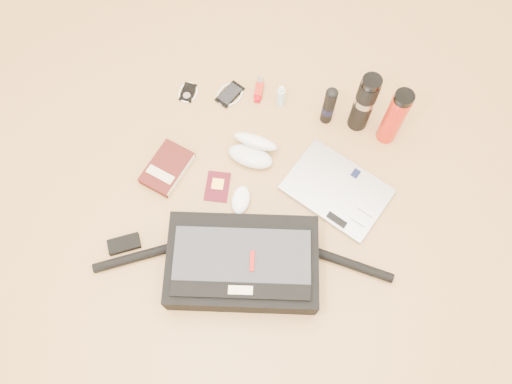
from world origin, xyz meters
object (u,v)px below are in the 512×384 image
laptop (337,190)px  book (167,168)px  thermos_red (394,117)px  messenger_bag (242,263)px  thermos_black (364,103)px

laptop → book: (-0.64, -0.10, 0.01)m
book → thermos_red: size_ratio=0.78×
book → messenger_bag: bearing=-23.4°
laptop → thermos_red: bearing=85.7°
laptop → thermos_black: thermos_black is taller
messenger_bag → laptop: 0.46m
book → thermos_black: thermos_black is taller
laptop → thermos_black: (0.01, 0.31, 0.14)m
messenger_bag → thermos_black: thermos_black is taller
messenger_bag → laptop: messenger_bag is taller
messenger_bag → thermos_red: bearing=45.4°
messenger_bag → laptop: size_ratio=2.40×
messenger_bag → thermos_black: 0.75m
book → thermos_black: bearing=45.0°
thermos_red → laptop: bearing=-114.3°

